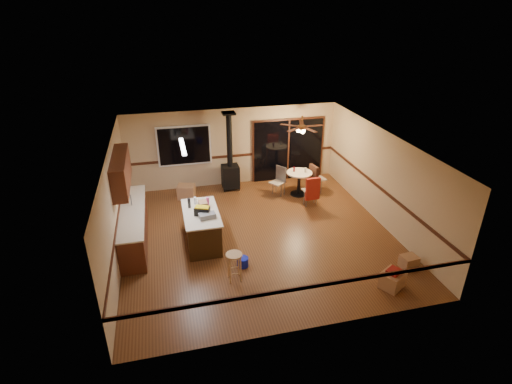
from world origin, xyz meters
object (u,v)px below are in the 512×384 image
object	(u,v)px
blue_bucket	(243,262)
box_under_window	(186,191)
chair_right	(314,176)
chair_near	(312,189)
chair_left	(279,178)
box_corner_a	(392,280)
kitchen_island	(202,227)
toolbox_grey	(207,216)
wood_stove	(230,169)
box_corner_b	(409,262)
bar_stool	(234,267)
dining_table	(299,179)
toolbox_black	(202,211)

from	to	relation	value
blue_bucket	box_under_window	world-z (taller)	box_under_window
chair_right	chair_near	bearing A→B (deg)	-114.48
chair_left	box_corner_a	world-z (taller)	chair_left
kitchen_island	toolbox_grey	bearing A→B (deg)	-70.35
wood_stove	kitchen_island	bearing A→B (deg)	-113.09
box_under_window	box_corner_b	world-z (taller)	box_under_window
chair_right	box_corner_b	world-z (taller)	chair_right
kitchen_island	wood_stove	size ratio (longest dim) A/B	0.67
chair_near	kitchen_island	bearing A→B (deg)	-160.42
kitchen_island	chair_near	xyz separation A→B (m)	(3.47, 1.23, 0.14)
bar_stool	chair_right	world-z (taller)	chair_right
chair_left	chair_right	bearing A→B (deg)	-7.19
kitchen_island	blue_bucket	bearing A→B (deg)	-57.21
toolbox_grey	box_under_window	world-z (taller)	toolbox_grey
blue_bucket	chair_left	world-z (taller)	chair_left
chair_left	box_corner_a	size ratio (longest dim) A/B	1.14
kitchen_island	wood_stove	world-z (taller)	wood_stove
dining_table	chair_right	size ratio (longest dim) A/B	1.17
box_corner_a	toolbox_grey	bearing A→B (deg)	146.82
blue_bucket	chair_near	size ratio (longest dim) A/B	0.39
chair_near	box_corner_a	world-z (taller)	chair_near
blue_bucket	chair_near	bearing A→B (deg)	42.86
bar_stool	chair_near	world-z (taller)	chair_near
wood_stove	blue_bucket	bearing A→B (deg)	-96.64
dining_table	wood_stove	bearing A→B (deg)	155.61
kitchen_island	box_corner_b	bearing A→B (deg)	-25.62
chair_left	chair_near	bearing A→B (deg)	-55.24
box_corner_b	dining_table	bearing A→B (deg)	106.02
kitchen_island	wood_stove	xyz separation A→B (m)	(1.30, 3.05, 0.28)
chair_near	box_under_window	xyz separation A→B (m)	(-3.66, 1.51, -0.38)
toolbox_grey	kitchen_island	bearing A→B (deg)	109.65
toolbox_grey	chair_left	bearing A→B (deg)	44.85
toolbox_black	blue_bucket	world-z (taller)	toolbox_black
dining_table	chair_left	bearing A→B (deg)	165.36
wood_stove	toolbox_grey	distance (m)	3.59
toolbox_black	bar_stool	bearing A→B (deg)	-71.72
chair_near	chair_right	world-z (taller)	same
bar_stool	chair_right	distance (m)	5.08
wood_stove	box_under_window	distance (m)	1.61
kitchen_island	chair_near	bearing A→B (deg)	19.58
blue_bucket	box_under_window	size ratio (longest dim) A/B	0.51
toolbox_grey	toolbox_black	xyz separation A→B (m)	(-0.10, 0.18, 0.04)
bar_stool	kitchen_island	bearing A→B (deg)	107.40
chair_near	box_under_window	world-z (taller)	chair_near
toolbox_grey	toolbox_black	distance (m)	0.21
chair_right	box_under_window	world-z (taller)	chair_right
dining_table	box_corner_a	xyz separation A→B (m)	(0.47, -4.88, -0.34)
wood_stove	chair_near	xyz separation A→B (m)	(2.17, -1.82, -0.13)
chair_left	box_corner_b	size ratio (longest dim) A/B	1.51
chair_near	box_under_window	bearing A→B (deg)	157.62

